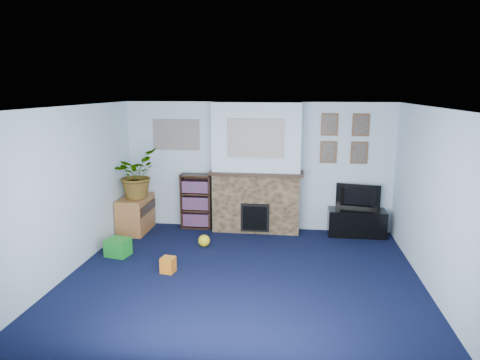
# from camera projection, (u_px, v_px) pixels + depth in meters

# --- Properties ---
(floor) EXTENTS (5.00, 4.50, 0.01)m
(floor) POSITION_uv_depth(u_px,v_px,m) (243.00, 277.00, 6.12)
(floor) COLOR black
(floor) RESTS_ON ground
(ceiling) EXTENTS (5.00, 4.50, 0.01)m
(ceiling) POSITION_uv_depth(u_px,v_px,m) (243.00, 107.00, 5.61)
(ceiling) COLOR white
(ceiling) RESTS_ON wall_back
(wall_back) EXTENTS (5.00, 0.04, 2.40)m
(wall_back) POSITION_uv_depth(u_px,v_px,m) (257.00, 166.00, 8.05)
(wall_back) COLOR silver
(wall_back) RESTS_ON ground
(wall_front) EXTENTS (5.00, 0.04, 2.40)m
(wall_front) POSITION_uv_depth(u_px,v_px,m) (211.00, 259.00, 3.68)
(wall_front) COLOR silver
(wall_front) RESTS_ON ground
(wall_left) EXTENTS (0.04, 4.50, 2.40)m
(wall_left) POSITION_uv_depth(u_px,v_px,m) (71.00, 190.00, 6.18)
(wall_left) COLOR silver
(wall_left) RESTS_ON ground
(wall_right) EXTENTS (0.04, 4.50, 2.40)m
(wall_right) POSITION_uv_depth(u_px,v_px,m) (434.00, 201.00, 5.55)
(wall_right) COLOR silver
(wall_right) RESTS_ON ground
(chimney_breast) EXTENTS (1.72, 0.50, 2.40)m
(chimney_breast) POSITION_uv_depth(u_px,v_px,m) (256.00, 169.00, 7.85)
(chimney_breast) COLOR brown
(chimney_breast) RESTS_ON ground
(collage_main) EXTENTS (1.00, 0.03, 0.68)m
(collage_main) POSITION_uv_depth(u_px,v_px,m) (256.00, 138.00, 7.52)
(collage_main) COLOR gray
(collage_main) RESTS_ON chimney_breast
(collage_left) EXTENTS (0.90, 0.03, 0.58)m
(collage_left) POSITION_uv_depth(u_px,v_px,m) (176.00, 135.00, 8.10)
(collage_left) COLOR gray
(collage_left) RESTS_ON wall_back
(portrait_tl) EXTENTS (0.30, 0.03, 0.40)m
(portrait_tl) POSITION_uv_depth(u_px,v_px,m) (329.00, 125.00, 7.70)
(portrait_tl) COLOR brown
(portrait_tl) RESTS_ON wall_back
(portrait_tr) EXTENTS (0.30, 0.03, 0.40)m
(portrait_tr) POSITION_uv_depth(u_px,v_px,m) (361.00, 125.00, 7.63)
(portrait_tr) COLOR brown
(portrait_tr) RESTS_ON wall_back
(portrait_bl) EXTENTS (0.30, 0.03, 0.40)m
(portrait_bl) POSITION_uv_depth(u_px,v_px,m) (328.00, 152.00, 7.80)
(portrait_bl) COLOR brown
(portrait_bl) RESTS_ON wall_back
(portrait_br) EXTENTS (0.30, 0.03, 0.40)m
(portrait_br) POSITION_uv_depth(u_px,v_px,m) (359.00, 153.00, 7.73)
(portrait_br) COLOR brown
(portrait_br) RESTS_ON wall_back
(tv_stand) EXTENTS (1.02, 0.43, 0.48)m
(tv_stand) POSITION_uv_depth(u_px,v_px,m) (356.00, 223.00, 7.81)
(tv_stand) COLOR black
(tv_stand) RESTS_ON ground
(television) EXTENTS (0.79, 0.25, 0.45)m
(television) POSITION_uv_depth(u_px,v_px,m) (358.00, 197.00, 7.72)
(television) COLOR black
(television) RESTS_ON tv_stand
(bookshelf) EXTENTS (0.58, 0.28, 1.05)m
(bookshelf) POSITION_uv_depth(u_px,v_px,m) (197.00, 202.00, 8.20)
(bookshelf) COLOR black
(bookshelf) RESTS_ON ground
(sideboard) EXTENTS (0.47, 0.85, 0.66)m
(sideboard) POSITION_uv_depth(u_px,v_px,m) (136.00, 213.00, 8.02)
(sideboard) COLOR #9D6232
(sideboard) RESTS_ON ground
(potted_plant) EXTENTS (0.71, 0.82, 0.89)m
(potted_plant) POSITION_uv_depth(u_px,v_px,m) (135.00, 174.00, 7.81)
(potted_plant) COLOR #26661E
(potted_plant) RESTS_ON sideboard
(mantel_clock) EXTENTS (0.09, 0.05, 0.13)m
(mantel_clock) POSITION_uv_depth(u_px,v_px,m) (250.00, 168.00, 7.81)
(mantel_clock) COLOR gold
(mantel_clock) RESTS_ON chimney_breast
(mantel_candle) EXTENTS (0.04, 0.04, 0.14)m
(mantel_candle) POSITION_uv_depth(u_px,v_px,m) (274.00, 168.00, 7.76)
(mantel_candle) COLOR #B2BFC6
(mantel_candle) RESTS_ON chimney_breast
(mantel_teddy) EXTENTS (0.12, 0.12, 0.12)m
(mantel_teddy) POSITION_uv_depth(u_px,v_px,m) (230.00, 167.00, 7.86)
(mantel_teddy) COLOR slate
(mantel_teddy) RESTS_ON chimney_breast
(mantel_can) EXTENTS (0.05, 0.05, 0.11)m
(mantel_can) POSITION_uv_depth(u_px,v_px,m) (292.00, 169.00, 7.72)
(mantel_can) COLOR orange
(mantel_can) RESTS_ON chimney_breast
(green_crate) EXTENTS (0.40, 0.35, 0.28)m
(green_crate) POSITION_uv_depth(u_px,v_px,m) (118.00, 247.00, 6.87)
(green_crate) COLOR #198C26
(green_crate) RESTS_ON ground
(toy_ball) EXTENTS (0.20, 0.20, 0.20)m
(toy_ball) POSITION_uv_depth(u_px,v_px,m) (204.00, 241.00, 7.27)
(toy_ball) COLOR yellow
(toy_ball) RESTS_ON ground
(toy_block) EXTENTS (0.21, 0.21, 0.23)m
(toy_block) POSITION_uv_depth(u_px,v_px,m) (168.00, 265.00, 6.25)
(toy_block) COLOR orange
(toy_block) RESTS_ON ground
(toy_tube) EXTENTS (0.33, 0.15, 0.19)m
(toy_tube) POSITION_uv_depth(u_px,v_px,m) (118.00, 241.00, 7.37)
(toy_tube) COLOR orange
(toy_tube) RESTS_ON ground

